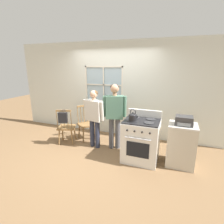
# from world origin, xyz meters

# --- Properties ---
(ground_plane) EXTENTS (16.00, 16.00, 0.00)m
(ground_plane) POSITION_xyz_m (0.00, 0.00, 0.00)
(ground_plane) COLOR brown
(wall_back) EXTENTS (6.40, 0.16, 2.70)m
(wall_back) POSITION_xyz_m (0.02, 1.40, 1.34)
(wall_back) COLOR silver
(wall_back) RESTS_ON ground_plane
(chair_by_window) EXTENTS (0.53, 0.52, 0.96)m
(chair_by_window) POSITION_xyz_m (-0.95, 0.30, 0.44)
(chair_by_window) COLOR olive
(chair_by_window) RESTS_ON ground_plane
(chair_near_wall) EXTENTS (0.57, 0.58, 0.96)m
(chair_near_wall) POSITION_xyz_m (-0.58, 0.72, 0.44)
(chair_near_wall) COLOR olive
(chair_near_wall) RESTS_ON ground_plane
(person_elderly_left) EXTENTS (0.59, 0.29, 1.47)m
(person_elderly_left) POSITION_xyz_m (-0.13, 0.35, 0.88)
(person_elderly_left) COLOR #2D3347
(person_elderly_left) RESTS_ON ground_plane
(person_teen_center) EXTENTS (0.57, 0.32, 1.62)m
(person_teen_center) POSITION_xyz_m (0.36, 0.46, 0.99)
(person_teen_center) COLOR #4C4C51
(person_teen_center) RESTS_ON ground_plane
(stove) EXTENTS (0.75, 0.68, 1.08)m
(stove) POSITION_xyz_m (1.10, 0.13, 0.47)
(stove) COLOR white
(stove) RESTS_ON ground_plane
(kettle) EXTENTS (0.21, 0.17, 0.25)m
(kettle) POSITION_xyz_m (0.93, -0.00, 1.02)
(kettle) COLOR black
(kettle) RESTS_ON stove
(potted_plant) EXTENTS (0.13, 0.13, 0.25)m
(potted_plant) POSITION_xyz_m (-0.04, 1.31, 1.03)
(potted_plant) COLOR #42474C
(potted_plant) RESTS_ON wall_back
(handbag) EXTENTS (0.24, 0.23, 0.31)m
(handbag) POSITION_xyz_m (-0.87, 0.08, 0.79)
(handbag) COLOR black
(handbag) RESTS_ON chair_by_window
(side_counter) EXTENTS (0.55, 0.50, 0.90)m
(side_counter) POSITION_xyz_m (1.91, 0.23, 0.45)
(side_counter) COLOR beige
(side_counter) RESTS_ON ground_plane
(stereo) EXTENTS (0.34, 0.29, 0.18)m
(stereo) POSITION_xyz_m (1.91, 0.21, 0.99)
(stereo) COLOR #38383A
(stereo) RESTS_ON side_counter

